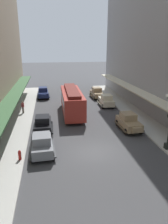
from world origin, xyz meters
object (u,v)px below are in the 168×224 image
at_px(parked_car_0, 129,121).
at_px(streetcar, 72,100).
at_px(parked_car_3, 43,93).
at_px(fire_hydrant, 20,155).
at_px(parked_car_1, 106,100).
at_px(parked_car_2, 43,123).
at_px(parked_car_5, 42,143).
at_px(parked_car_4, 97,93).
at_px(pedestrian_0, 23,107).

xyz_separation_m(parked_car_0, streetcar, (-5.56, 6.50, 0.96)).
bearing_deg(parked_car_3, fire_hydrant, -94.10).
bearing_deg(parked_car_3, parked_car_1, -36.65).
xyz_separation_m(parked_car_2, parked_car_5, (0.02, -4.92, 0.00)).
bearing_deg(parked_car_4, pedestrian_0, -148.57).
xyz_separation_m(parked_car_0, parked_car_3, (-9.55, 16.59, 0.00)).
bearing_deg(fire_hydrant, parked_car_2, 73.51).
height_order(parked_car_0, streetcar, streetcar).
distance_m(parked_car_2, parked_car_3, 15.68).
relative_size(streetcar, pedestrian_0, 5.88).
bearing_deg(parked_car_2, fire_hydrant, -106.49).
bearing_deg(fire_hydrant, parked_car_5, 29.68).
height_order(parked_car_0, parked_car_2, same).
xyz_separation_m(fire_hydrant, pedestrian_0, (-1.02, 12.60, 0.43)).
distance_m(parked_car_3, parked_car_4, 9.51).
distance_m(parked_car_0, parked_car_4, 14.87).
xyz_separation_m(parked_car_1, parked_car_2, (-9.37, -8.55, 0.00)).
distance_m(streetcar, fire_hydrant, 12.84).
bearing_deg(parked_car_5, fire_hydrant, -150.32).
bearing_deg(parked_car_4, parked_car_0, -89.23).
height_order(parked_car_2, parked_car_5, same).
relative_size(parked_car_2, fire_hydrant, 5.22).
xyz_separation_m(parked_car_0, fire_hydrant, (-11.10, -5.01, -0.38)).
xyz_separation_m(parked_car_2, fire_hydrant, (-1.75, -5.93, -0.38)).
bearing_deg(parked_car_4, parked_car_5, -115.81).
distance_m(parked_car_0, streetcar, 8.61).
distance_m(parked_car_0, parked_car_1, 9.46).
height_order(parked_car_4, parked_car_5, same).
bearing_deg(streetcar, parked_car_2, -124.13).
height_order(parked_car_1, parked_car_3, same).
relative_size(parked_car_0, parked_car_1, 1.00).
bearing_deg(pedestrian_0, parked_car_4, 31.43).
height_order(streetcar, pedestrian_0, streetcar).
bearing_deg(parked_car_3, parked_car_0, -60.07).
relative_size(parked_car_2, parked_car_4, 0.99).
relative_size(fire_hydrant, pedestrian_0, 0.50).
relative_size(parked_car_0, fire_hydrant, 5.24).
xyz_separation_m(parked_car_1, fire_hydrant, (-11.12, -14.47, -0.38)).
bearing_deg(parked_car_5, parked_car_1, 55.21).
bearing_deg(fire_hydrant, streetcar, 64.31).
relative_size(parked_car_4, pedestrian_0, 2.63).
bearing_deg(parked_car_5, parked_car_0, 23.22).
xyz_separation_m(parked_car_3, parked_car_4, (9.35, -1.72, 0.00)).
relative_size(parked_car_0, parked_car_2, 1.00).
xyz_separation_m(parked_car_3, streetcar, (3.99, -10.09, 0.96)).
relative_size(parked_car_4, fire_hydrant, 5.26).
height_order(parked_car_0, parked_car_5, same).
bearing_deg(parked_car_1, parked_car_3, 143.35).
bearing_deg(parked_car_4, parked_car_3, 169.61).
relative_size(parked_car_1, parked_car_2, 1.00).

